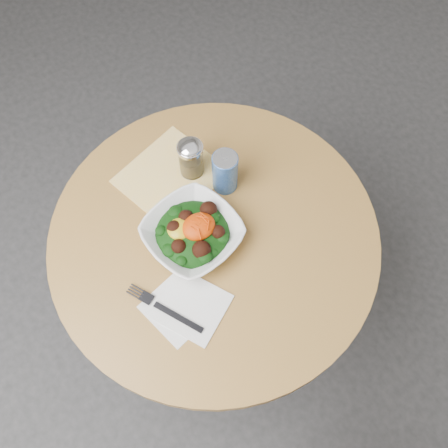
{
  "coord_description": "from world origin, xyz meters",
  "views": [
    {
      "loc": [
        -0.28,
        -0.5,
        1.97
      ],
      "look_at": [
        0.02,
        -0.01,
        0.81
      ],
      "focal_mm": 40.0,
      "sensor_mm": 36.0,
      "label": 1
    }
  ],
  "objects": [
    {
      "name": "salad_bowl",
      "position": [
        -0.05,
        0.02,
        0.78
      ],
      "size": [
        0.29,
        0.29,
        0.09
      ],
      "color": "white",
      "rests_on": "table"
    },
    {
      "name": "fork",
      "position": [
        -0.22,
        -0.11,
        0.76
      ],
      "size": [
        0.12,
        0.21,
        0.0
      ],
      "color": "black",
      "rests_on": "table"
    },
    {
      "name": "beverage_can",
      "position": [
        0.11,
        0.12,
        0.82
      ],
      "size": [
        0.07,
        0.07,
        0.14
      ],
      "color": "navy",
      "rests_on": "table"
    },
    {
      "name": "cloth_napkin",
      "position": [
        -0.01,
        0.22,
        0.75
      ],
      "size": [
        0.32,
        0.3,
        0.0
      ],
      "primitive_type": "cube",
      "rotation": [
        0.0,
        0.0,
        0.29
      ],
      "color": "#F6AE0C",
      "rests_on": "table"
    },
    {
      "name": "spice_shaker",
      "position": [
        0.05,
        0.21,
        0.81
      ],
      "size": [
        0.07,
        0.07,
        0.13
      ],
      "color": "silver",
      "rests_on": "table"
    },
    {
      "name": "paper_napkins",
      "position": [
        -0.17,
        -0.14,
        0.75
      ],
      "size": [
        0.23,
        0.22,
        0.0
      ],
      "color": "white",
      "rests_on": "table"
    },
    {
      "name": "ground",
      "position": [
        0.0,
        0.0,
        0.0
      ],
      "size": [
        6.0,
        6.0,
        0.0
      ],
      "primitive_type": "plane",
      "color": "#2D2D2F",
      "rests_on": "ground"
    },
    {
      "name": "table",
      "position": [
        0.0,
        0.0,
        0.55
      ],
      "size": [
        0.9,
        0.9,
        0.75
      ],
      "color": "black",
      "rests_on": "ground"
    }
  ]
}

